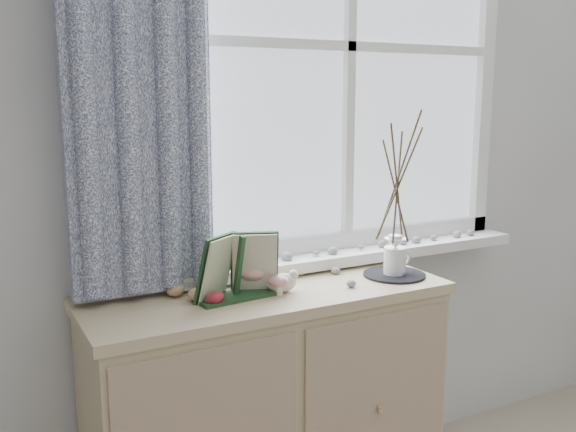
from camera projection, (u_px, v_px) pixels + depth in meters
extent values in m
cube|color=silver|center=(274.00, 145.00, 2.28)|extent=(4.00, 0.04, 2.60)
cube|color=silver|center=(347.00, 47.00, 2.35)|extent=(1.30, 0.01, 1.40)
cube|color=white|center=(354.00, 255.00, 2.43)|extent=(1.45, 0.16, 0.04)
cube|color=#091635|center=(134.00, 25.00, 1.86)|extent=(0.44, 0.06, 1.61)
cube|color=tan|center=(268.00, 416.00, 2.17)|extent=(1.17, 0.43, 0.81)
cube|color=tan|center=(267.00, 295.00, 2.09)|extent=(1.20, 0.45, 0.03)
cube|color=tan|center=(377.00, 425.00, 2.11)|extent=(0.55, 0.01, 0.75)
cylinder|color=white|center=(252.00, 282.00, 2.07)|extent=(0.03, 0.03, 0.06)
ellipsoid|color=#9B0D05|center=(252.00, 272.00, 2.06)|extent=(0.10, 0.10, 0.05)
cylinder|color=white|center=(279.00, 288.00, 2.04)|extent=(0.03, 0.03, 0.04)
ellipsoid|color=#9B0D05|center=(278.00, 281.00, 2.03)|extent=(0.07, 0.07, 0.04)
ellipsoid|color=tan|center=(195.00, 294.00, 1.96)|extent=(0.05, 0.04, 0.06)
ellipsoid|color=tan|center=(175.00, 290.00, 2.01)|extent=(0.05, 0.04, 0.06)
ellipsoid|color=maroon|center=(215.00, 298.00, 1.93)|extent=(0.05, 0.04, 0.06)
cylinder|color=black|center=(394.00, 275.00, 2.25)|extent=(0.22, 0.22, 0.01)
cylinder|color=white|center=(395.00, 261.00, 2.24)|extent=(0.09, 0.09, 0.09)
cone|color=white|center=(395.00, 243.00, 2.23)|extent=(0.08, 0.08, 0.03)
cylinder|color=white|center=(395.00, 238.00, 2.23)|extent=(0.05, 0.05, 0.02)
torus|color=white|center=(405.00, 258.00, 2.26)|extent=(0.06, 0.02, 0.06)
ellipsoid|color=gray|center=(351.00, 284.00, 2.12)|extent=(0.03, 0.03, 0.02)
ellipsoid|color=gray|center=(336.00, 271.00, 2.27)|extent=(0.03, 0.03, 0.02)
ellipsoid|color=gray|center=(401.00, 274.00, 2.23)|extent=(0.03, 0.03, 0.02)
ellipsoid|color=gray|center=(301.00, 272.00, 2.25)|extent=(0.03, 0.03, 0.02)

